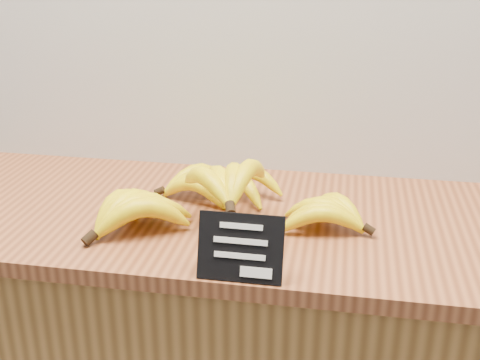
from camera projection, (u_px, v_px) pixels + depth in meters
name	position (u px, v px, depth m)	size (l,w,h in m)	color
counter_top	(244.00, 219.00, 1.21)	(1.37, 0.54, 0.03)	brown
chalkboard_sign	(240.00, 248.00, 0.95)	(0.14, 0.01, 0.11)	black
banana_pile	(213.00, 194.00, 1.18)	(0.57, 0.36, 0.12)	yellow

